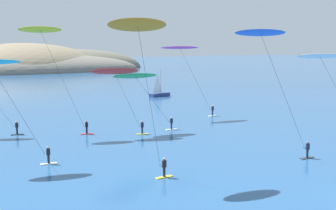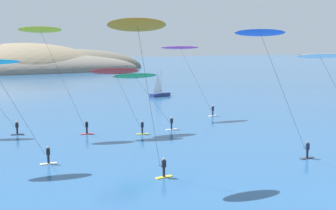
# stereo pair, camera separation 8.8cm
# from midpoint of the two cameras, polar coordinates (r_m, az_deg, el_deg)

# --- Properties ---
(headland_island) EXTENTS (109.94, 54.53, 26.40)m
(headland_island) POSITION_cam_midpoint_polar(r_m,az_deg,el_deg) (183.99, -19.69, 4.37)
(headland_island) COLOR #84755B
(headland_island) RESTS_ON ground
(sailboat_near) EXTENTS (5.96, 2.40, 5.70)m
(sailboat_near) POSITION_cam_midpoint_polar(r_m,az_deg,el_deg) (89.37, -0.92, 1.60)
(sailboat_near) COLOR navy
(sailboat_near) RESTS_ON ground
(kitesurfer_blue) EXTENTS (9.30, 2.15, 12.40)m
(kitesurfer_blue) POSITION_cam_midpoint_polar(r_m,az_deg,el_deg) (38.62, 13.07, 8.06)
(kitesurfer_blue) COLOR #2D2D33
(kitesurfer_blue) RESTS_ON ground
(kitesurfer_green) EXTENTS (8.47, 2.50, 7.58)m
(kitesurfer_green) POSITION_cam_midpoint_polar(r_m,az_deg,el_deg) (52.19, -4.09, 3.49)
(kitesurfer_green) COLOR silver
(kitesurfer_green) RESTS_ON ground
(kitesurfer_red) EXTENTS (6.91, 3.11, 8.31)m
(kitesurfer_red) POSITION_cam_midpoint_polar(r_m,az_deg,el_deg) (50.52, -6.95, 4.02)
(kitesurfer_red) COLOR yellow
(kitesurfer_red) RESTS_ON ground
(kitesurfer_white) EXTENTS (9.03, 4.09, 10.10)m
(kitesurfer_white) POSITION_cam_midpoint_polar(r_m,az_deg,el_deg) (49.22, 20.40, 5.40)
(kitesurfer_white) COLOR #2D2D33
(kitesurfer_white) RESTS_ON ground
(kitesurfer_orange) EXTENTS (5.47, 1.83, 13.08)m
(kitesurfer_orange) POSITION_cam_midpoint_polar(r_m,az_deg,el_deg) (33.02, -3.79, 9.16)
(kitesurfer_orange) COLOR yellow
(kitesurfer_orange) RESTS_ON ground
(kitesurfer_yellow) EXTENTS (8.14, 3.14, 13.12)m
(kitesurfer_yellow) POSITION_cam_midpoint_polar(r_m,az_deg,el_deg) (51.71, -16.35, 8.61)
(kitesurfer_yellow) COLOR red
(kitesurfer_yellow) RESTS_ON ground
(kitesurfer_magenta) EXTENTS (9.33, 2.31, 10.78)m
(kitesurfer_magenta) POSITION_cam_midpoint_polar(r_m,az_deg,el_deg) (62.13, 2.04, 7.09)
(kitesurfer_magenta) COLOR silver
(kitesurfer_magenta) RESTS_ON ground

